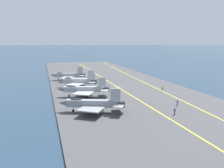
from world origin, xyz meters
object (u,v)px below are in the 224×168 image
at_px(parked_jet_fourth, 69,75).
at_px(crew_purple_vest, 177,102).
at_px(crew_yellow_vest, 162,87).
at_px(parked_jet_third, 78,81).
at_px(parked_jet_nearest, 93,103).
at_px(crew_blue_vest, 175,111).
at_px(parked_jet_second, 85,89).

height_order(parked_jet_fourth, crew_purple_vest, parked_jet_fourth).
relative_size(parked_jet_fourth, crew_yellow_vest, 8.51).
relative_size(parked_jet_third, parked_jet_fourth, 0.98).
height_order(parked_jet_nearest, crew_yellow_vest, parked_jet_nearest).
relative_size(parked_jet_nearest, crew_yellow_vest, 9.11).
bearing_deg(parked_jet_third, crew_blue_vest, -156.40).
height_order(parked_jet_fourth, crew_blue_vest, parked_jet_fourth).
xyz_separation_m(parked_jet_third, crew_blue_vest, (-40.19, -17.56, -1.58)).
bearing_deg(parked_jet_nearest, crew_blue_vest, -112.55).
height_order(parked_jet_third, crew_yellow_vest, parked_jet_third).
bearing_deg(parked_jet_fourth, parked_jet_nearest, -179.36).
bearing_deg(crew_purple_vest, parked_jet_second, 51.73).
height_order(crew_yellow_vest, crew_purple_vest, crew_yellow_vest).
relative_size(parked_jet_second, crew_yellow_vest, 9.01).
height_order(parked_jet_nearest, parked_jet_fourth, parked_jet_fourth).
relative_size(crew_yellow_vest, crew_purple_vest, 1.06).
relative_size(parked_jet_fourth, crew_blue_vest, 8.90).
bearing_deg(parked_jet_second, parked_jet_nearest, 177.01).
distance_m(crew_blue_vest, crew_purple_vest, 8.54).
distance_m(parked_jet_nearest, crew_yellow_vest, 35.67).
bearing_deg(parked_jet_fourth, crew_blue_vest, -162.01).
xyz_separation_m(parked_jet_nearest, crew_blue_vest, (-7.69, -18.53, -1.31)).
bearing_deg(parked_jet_nearest, parked_jet_third, -1.71).
relative_size(parked_jet_second, parked_jet_third, 1.08).
height_order(parked_jet_second, parked_jet_fourth, parked_jet_second).
distance_m(parked_jet_fourth, crew_purple_vest, 57.25).
height_order(parked_jet_third, crew_blue_vest, parked_jet_third).
xyz_separation_m(parked_jet_second, crew_blue_vest, (-24.78, -17.64, -1.50)).
xyz_separation_m(crew_yellow_vest, crew_purple_vest, (-20.29, 6.30, -0.05)).
bearing_deg(parked_jet_third, parked_jet_second, 179.71).
height_order(parked_jet_nearest, parked_jet_third, parked_jet_third).
xyz_separation_m(parked_jet_nearest, parked_jet_second, (17.09, -0.89, 0.19)).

